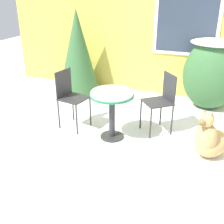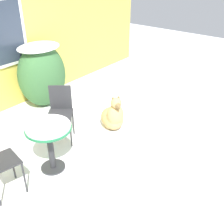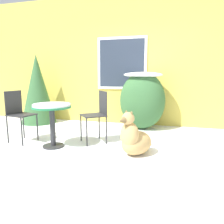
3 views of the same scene
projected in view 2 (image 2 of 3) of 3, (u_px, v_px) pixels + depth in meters
ground_plane at (96, 142)px, 4.69m from camera, size 16.00×16.00×0.00m
house_wall at (3, 29)px, 5.12m from camera, size 8.00×0.10×3.10m
shrub_left at (42, 74)px, 5.57m from camera, size 1.00×0.82×1.27m
patio_table at (49, 135)px, 3.83m from camera, size 0.63×0.63×0.73m
patio_chair_near_table at (60, 111)px, 4.54m from camera, size 0.55×0.55×0.92m
dog at (113, 116)px, 4.93m from camera, size 0.60×0.69×0.70m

